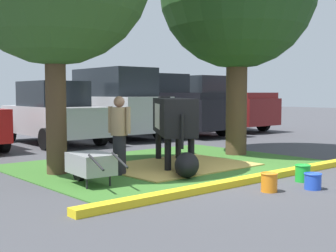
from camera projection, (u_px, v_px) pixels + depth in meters
The scene contains 15 objects.
ground_plane at pixel (215, 176), 9.12m from camera, with size 80.00×80.00×0.00m, color #424247.
grass_island at pixel (167, 164), 10.54m from camera, with size 6.57×4.90×0.02m, color #386B28.
curb_yellow at pixel (257, 178), 8.57m from camera, with size 7.77×0.24×0.12m, color yellow.
hay_bedding at pixel (177, 166), 10.22m from camera, with size 3.20×2.40×0.04m, color tan.
cow_holstein at pixel (173, 117), 10.45m from camera, with size 2.05×2.81×1.56m.
calf_lying at pixel (187, 165), 9.02m from camera, with size 1.16×1.14×0.48m.
person_handler at pixel (119, 133), 9.10m from camera, with size 0.34×0.51×1.58m.
wheelbarrow at pixel (90, 164), 8.15m from camera, with size 0.68×1.62×0.63m.
bucket_orange at pixel (269, 182), 7.64m from camera, with size 0.29×0.29×0.32m.
bucket_blue at pixel (313, 181), 7.84m from camera, with size 0.31×0.31×0.28m.
bucket_green at pixel (303, 173), 8.52m from camera, with size 0.30×0.30×0.32m.
sedan_silver at pixel (53, 113), 14.82m from camera, with size 2.11×4.45×2.02m.
suv_black at pixel (114, 103), 16.66m from camera, with size 2.21×4.65×2.52m.
pickup_truck_black at pixel (172, 106), 18.33m from camera, with size 2.33×5.45×2.42m.
pickup_truck_maroon at pixel (216, 105), 20.48m from camera, with size 2.33×5.45×2.42m.
Camera 1 is at (-6.60, -6.23, 1.65)m, focal length 49.08 mm.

